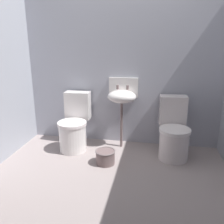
{
  "coord_description": "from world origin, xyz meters",
  "views": [
    {
      "loc": [
        0.5,
        -2.43,
        1.53
      ],
      "look_at": [
        0.0,
        0.26,
        0.7
      ],
      "focal_mm": 39.12,
      "sensor_mm": 36.0,
      "label": 1
    }
  ],
  "objects_px": {
    "toilet_left": "(74,127)",
    "toilet_right": "(174,133)",
    "bucket": "(105,157)",
    "sink": "(122,96)"
  },
  "relations": [
    {
      "from": "toilet_right",
      "to": "sink",
      "type": "distance_m",
      "value": 0.86
    },
    {
      "from": "toilet_right",
      "to": "sink",
      "type": "xyz_separation_m",
      "value": [
        -0.72,
        0.19,
        0.43
      ]
    },
    {
      "from": "sink",
      "to": "bucket",
      "type": "relative_size",
      "value": 3.89
    },
    {
      "from": "sink",
      "to": "bucket",
      "type": "distance_m",
      "value": 0.88
    },
    {
      "from": "toilet_left",
      "to": "toilet_right",
      "type": "relative_size",
      "value": 1.0
    },
    {
      "from": "toilet_left",
      "to": "bucket",
      "type": "height_order",
      "value": "toilet_left"
    },
    {
      "from": "toilet_right",
      "to": "bucket",
      "type": "relative_size",
      "value": 3.07
    },
    {
      "from": "toilet_right",
      "to": "sink",
      "type": "bearing_deg",
      "value": -18.96
    },
    {
      "from": "toilet_left",
      "to": "bucket",
      "type": "xyz_separation_m",
      "value": [
        0.53,
        -0.38,
        -0.23
      ]
    },
    {
      "from": "toilet_left",
      "to": "toilet_right",
      "type": "height_order",
      "value": "same"
    }
  ]
}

